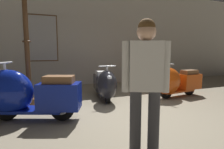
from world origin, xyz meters
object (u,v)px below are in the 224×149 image
Objects in this scene: scooter_0 at (24,94)px; visitor_0 at (145,79)px; scooter_2 at (175,82)px; lamppost at (26,29)px; scooter_1 at (105,84)px.

visitor_0 reaches higher than scooter_0.
scooter_2 is 3.34m from visitor_0.
lamppost is 3.29m from visitor_0.
scooter_2 is (1.94, -0.42, 0.01)m from scooter_1.
visitor_0 reaches higher than scooter_1.
visitor_0 is at bearing -0.91° from scooter_1.
scooter_0 is 2.08m from scooter_1.
lamppost is at bearing -71.15° from scooter_0.
scooter_2 is at bearing -152.19° from scooter_0.
scooter_1 is at bearing 15.73° from visitor_0.
visitor_0 is (1.41, -2.85, -0.85)m from lamppost.
scooter_0 is 1.14× the size of scooter_2.
scooter_0 is at bearing -0.97° from scooter_2.
visitor_0 is at bearing 36.92° from scooter_2.
scooter_0 is 1.12× the size of visitor_0.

